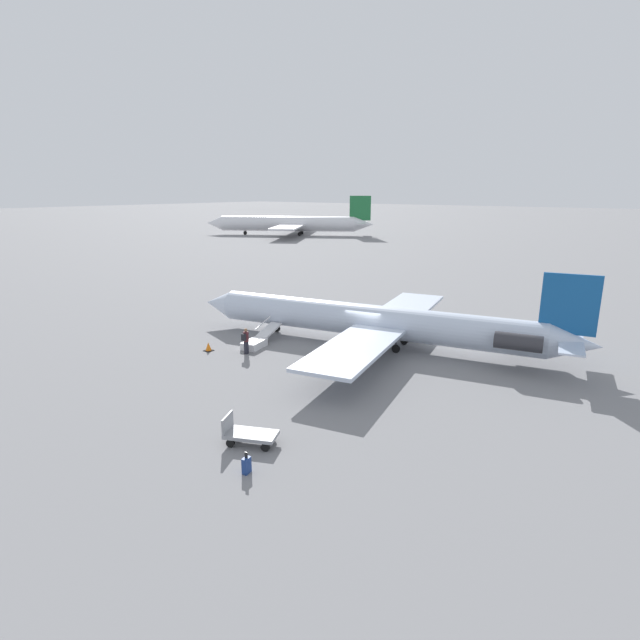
# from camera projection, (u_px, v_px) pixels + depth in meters

# --- Properties ---
(ground_plane) EXTENTS (600.00, 600.00, 0.00)m
(ground_plane) POSITION_uv_depth(u_px,v_px,m) (368.00, 344.00, 34.82)
(ground_plane) COLOR slate
(airplane_main) EXTENTS (27.84, 21.54, 5.82)m
(airplane_main) POSITION_uv_depth(u_px,v_px,m) (381.00, 322.00, 34.04)
(airplane_main) COLOR silver
(airplane_main) RESTS_ON ground
(airplane_far_center) EXTENTS (36.24, 28.60, 9.05)m
(airplane_far_center) POSITION_uv_depth(u_px,v_px,m) (291.00, 224.00, 116.75)
(airplane_far_center) COLOR silver
(airplane_far_center) RESTS_ON ground
(boarding_stairs) EXTENTS (1.84, 4.13, 1.53)m
(boarding_stairs) POSITION_uv_depth(u_px,v_px,m) (257.00, 341.00, 34.34)
(boarding_stairs) COLOR silver
(boarding_stairs) RESTS_ON ground
(passenger) EXTENTS (0.39, 0.56, 1.74)m
(passenger) POSITION_uv_depth(u_px,v_px,m) (246.00, 339.00, 32.54)
(passenger) COLOR #23232D
(passenger) RESTS_ON ground
(luggage_cart) EXTENTS (2.46, 1.91, 1.22)m
(luggage_cart) POSITION_uv_depth(u_px,v_px,m) (248.00, 434.00, 21.11)
(luggage_cart) COLOR gray
(luggage_cart) RESTS_ON ground
(suitcase) EXTENTS (0.29, 0.40, 0.88)m
(suitcase) POSITION_uv_depth(u_px,v_px,m) (247.00, 465.00, 18.95)
(suitcase) COLOR navy
(suitcase) RESTS_ON ground
(traffic_cone_near_stairs) EXTENTS (0.55, 0.55, 0.60)m
(traffic_cone_near_stairs) POSITION_uv_depth(u_px,v_px,m) (208.00, 347.00, 33.35)
(traffic_cone_near_stairs) COLOR black
(traffic_cone_near_stairs) RESTS_ON ground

